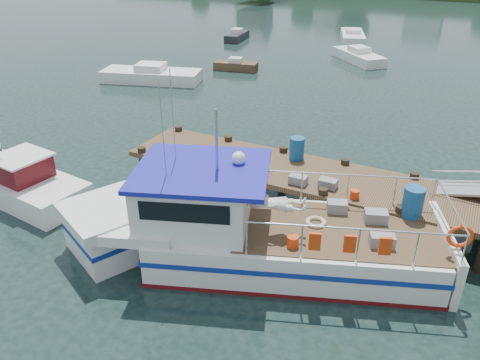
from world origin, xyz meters
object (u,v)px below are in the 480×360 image
at_px(lobster_boat, 245,231).
at_px(work_boat, 14,180).
at_px(moored_e, 237,36).
at_px(moored_rowboat, 236,66).
at_px(moored_b, 358,56).
at_px(moored_d, 353,36).
at_px(moored_a, 151,75).
at_px(dock, 480,184).

xyz_separation_m(lobster_boat, work_boat, (-9.92, -0.35, -0.45)).
bearing_deg(lobster_boat, moored_e, 97.41).
bearing_deg(moored_rowboat, lobster_boat, -43.13).
relative_size(lobster_boat, moored_rowboat, 3.42).
height_order(moored_b, moored_e, moored_b).
bearing_deg(moored_b, moored_d, 117.86).
bearing_deg(moored_e, work_boat, -96.86).
bearing_deg(work_boat, moored_a, 114.13).
distance_m(dock, moored_e, 35.72).
bearing_deg(moored_a, moored_rowboat, 58.37).
distance_m(moored_rowboat, moored_a, 6.68).
bearing_deg(moored_a, lobster_boat, -42.91).
bearing_deg(moored_e, dock, -69.27).
distance_m(lobster_boat, work_boat, 9.93).
height_order(lobster_boat, moored_rowboat, lobster_boat).
height_order(dock, moored_a, dock).
bearing_deg(dock, moored_rowboat, 135.91).
xyz_separation_m(dock, moored_d, (-12.71, 32.87, -1.85)).
bearing_deg(moored_b, work_boat, -92.47).
height_order(dock, moored_e, dock).
relative_size(dock, work_boat, 2.28).
distance_m(dock, moored_d, 35.29).
bearing_deg(dock, work_boat, -164.80).
xyz_separation_m(lobster_boat, moored_e, (-16.76, 31.42, -0.65)).
bearing_deg(moored_e, moored_rowboat, -81.84).
height_order(dock, work_boat, dock).
distance_m(dock, moored_b, 25.84).
bearing_deg(moored_b, moored_a, -122.10).
height_order(moored_rowboat, moored_d, moored_d).
bearing_deg(dock, moored_a, 151.86).
relative_size(moored_rowboat, moored_e, 0.83).
bearing_deg(moored_rowboat, work_boat, -67.91).
xyz_separation_m(moored_d, moored_e, (-10.10, -5.44, 0.02)).
distance_m(moored_b, moored_d, 9.48).
distance_m(work_boat, moored_d, 37.35).
relative_size(dock, moored_rowboat, 4.83).
bearing_deg(moored_b, lobster_boat, -72.46).
xyz_separation_m(lobster_boat, moored_a, (-15.05, 15.27, -0.59)).
bearing_deg(moored_rowboat, moored_b, 61.28).
bearing_deg(moored_rowboat, moored_a, -105.80).
distance_m(lobster_boat, moored_d, 37.46).
relative_size(lobster_boat, moored_a, 1.63).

